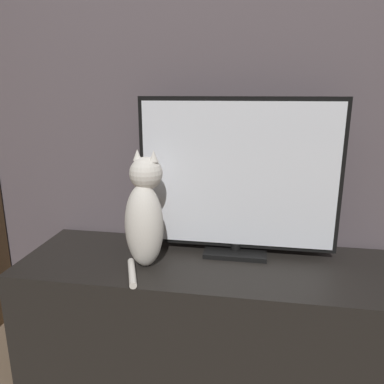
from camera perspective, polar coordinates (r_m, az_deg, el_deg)
The scene contains 4 objects.
wall_back at distance 1.75m, azimuth 4.12°, elevation 17.45°, with size 4.80×0.05×2.60m.
tv_stand at distance 1.74m, azimuth 2.40°, elevation -18.53°, with size 1.60×0.52×0.53m.
tv at distance 1.59m, azimuth 6.99°, elevation 1.97°, with size 0.85×0.16×0.68m.
cat at distance 1.52m, azimuth -7.20°, elevation -3.53°, with size 0.19×0.31×0.48m.
Camera 1 is at (0.17, -0.52, 1.23)m, focal length 35.00 mm.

